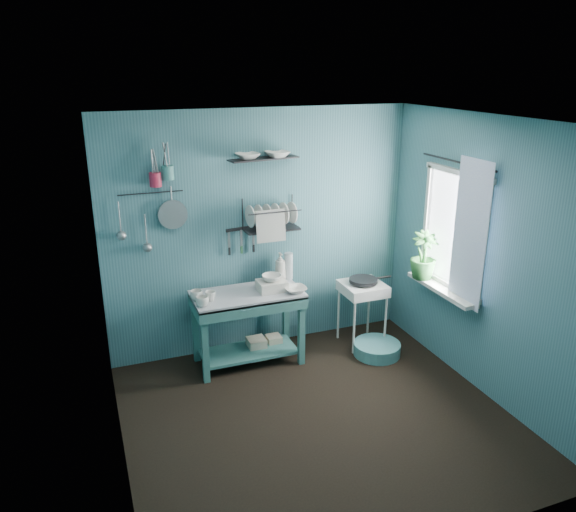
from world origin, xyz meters
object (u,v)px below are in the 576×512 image
object	(u,v)px
mug_left	(202,301)
wash_tub	(272,285)
mug_mid	(210,296)
utensil_cup_teal	(168,173)
colander	(173,215)
storage_tin_large	(257,348)
storage_tin_small	(274,344)
work_counter	(248,328)
soap_bottle	(280,267)
floor_basin	(377,349)
dish_rack	(271,214)
potted_plant	(424,255)
hotplate_stand	(362,313)
frying_pan	(363,280)
mug_right	(197,295)
water_bottle	(289,266)
utensil_cup_magenta	(155,180)

from	to	relation	value
mug_left	wash_tub	world-z (taller)	wash_tub
mug_left	mug_mid	distance (m)	0.14
utensil_cup_teal	colander	size ratio (longest dim) A/B	0.46
storage_tin_large	mug_mid	bearing A→B (deg)	-167.09
storage_tin_small	wash_tub	bearing A→B (deg)	-116.57
wash_tub	storage_tin_small	size ratio (longest dim) A/B	1.40
work_counter	wash_tub	size ratio (longest dim) A/B	3.85
wash_tub	soap_bottle	xyz separation A→B (m)	(0.17, 0.22, 0.10)
work_counter	floor_basin	size ratio (longest dim) A/B	2.21
utensil_cup_teal	colander	world-z (taller)	utensil_cup_teal
dish_rack	colander	bearing A→B (deg)	-177.55
potted_plant	floor_basin	bearing A→B (deg)	169.80
mug_mid	colander	bearing A→B (deg)	123.08
mug_left	soap_bottle	size ratio (longest dim) A/B	0.41
mug_left	utensil_cup_teal	size ratio (longest dim) A/B	0.95
storage_tin_large	potted_plant	bearing A→B (deg)	-15.71
hotplate_stand	utensil_cup_teal	xyz separation A→B (m)	(-1.91, 0.31, 1.60)
frying_pan	colander	bearing A→B (deg)	169.73
mug_right	floor_basin	world-z (taller)	mug_right
potted_plant	storage_tin_large	xyz separation A→B (m)	(-1.63, 0.46, -0.96)
dish_rack	storage_tin_large	xyz separation A→B (m)	(-0.24, -0.18, -1.36)
mug_mid	utensil_cup_teal	world-z (taller)	utensil_cup_teal
wash_tub	hotplate_stand	distance (m)	1.12
colander	floor_basin	distance (m)	2.51
frying_pan	mug_right	bearing A→B (deg)	179.00
frying_pan	floor_basin	xyz separation A→B (m)	(0.03, -0.30, -0.67)
storage_tin_small	colander	bearing A→B (deg)	165.89
water_bottle	mug_left	bearing A→B (deg)	-159.19
mug_left	hotplate_stand	bearing A→B (deg)	4.23
wash_tub	dish_rack	xyz separation A→B (m)	(0.09, 0.25, 0.66)
dish_rack	storage_tin_large	distance (m)	1.39
hotplate_stand	utensil_cup_magenta	size ratio (longest dim) A/B	5.33
colander	water_bottle	bearing A→B (deg)	-4.59
storage_tin_small	mug_right	bearing A→B (deg)	-174.29
mug_mid	storage_tin_small	xyz separation A→B (m)	(0.68, 0.14, -0.71)
utensil_cup_magenta	water_bottle	bearing A→B (deg)	-2.75
water_bottle	potted_plant	bearing A→B (deg)	-27.44
hotplate_stand	potted_plant	bearing A→B (deg)	-48.71
soap_bottle	potted_plant	world-z (taller)	potted_plant
mug_mid	dish_rack	distance (m)	1.02
work_counter	water_bottle	xyz separation A→B (m)	(0.52, 0.22, 0.52)
wash_tub	mug_mid	bearing A→B (deg)	-176.37
storage_tin_small	hotplate_stand	bearing A→B (deg)	-6.53
hotplate_stand	frying_pan	size ratio (longest dim) A/B	2.31
mug_mid	hotplate_stand	distance (m)	1.71
mug_left	soap_bottle	distance (m)	0.97
soap_bottle	dish_rack	world-z (taller)	dish_rack
mug_mid	wash_tub	size ratio (longest dim) A/B	0.36
mug_left	dish_rack	xyz separation A→B (m)	(0.82, 0.39, 0.66)
water_bottle	floor_basin	xyz separation A→B (m)	(0.78, -0.55, -0.84)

